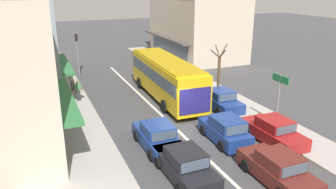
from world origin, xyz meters
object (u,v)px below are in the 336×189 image
object	(u,v)px
city_bus	(166,76)
traffic_light_downstreet	(77,47)
sedan_queue_gap_filler	(158,137)
directional_road_sign	(280,89)
parked_sedan_kerb_second	(220,100)
sedan_adjacent_lane_lead	(185,165)
parked_sedan_kerb_front	(273,131)
pedestrian_with_handbag_near	(78,89)
pedestrian_browsing_midblock	(72,80)
street_tree_right	(219,71)
sedan_behind_bus_mid	(278,169)
hatchback_adjacent_lane_trail	(225,130)

from	to	relation	value
city_bus	traffic_light_downstreet	bearing A→B (deg)	118.48
city_bus	traffic_light_downstreet	xyz separation A→B (m)	(-5.45, 10.05, 0.97)
sedan_queue_gap_filler	directional_road_sign	size ratio (longest dim) A/B	1.17
traffic_light_downstreet	directional_road_sign	distance (m)	20.64
parked_sedan_kerb_second	sedan_adjacent_lane_lead	bearing A→B (deg)	-131.31
city_bus	directional_road_sign	world-z (taller)	directional_road_sign
parked_sedan_kerb_front	pedestrian_with_handbag_near	bearing A→B (deg)	129.99
parked_sedan_kerb_second	pedestrian_browsing_midblock	bearing A→B (deg)	138.58
sedan_queue_gap_filler	directional_road_sign	xyz separation A→B (m)	(7.96, -0.45, 2.01)
parked_sedan_kerb_front	sedan_queue_gap_filler	bearing A→B (deg)	163.66
sedan_adjacent_lane_lead	directional_road_sign	world-z (taller)	directional_road_sign
street_tree_right	sedan_behind_bus_mid	bearing A→B (deg)	-108.83
street_tree_right	pedestrian_with_handbag_near	world-z (taller)	street_tree_right
sedan_behind_bus_mid	parked_sedan_kerb_front	world-z (taller)	same
directional_road_sign	pedestrian_with_handbag_near	bearing A→B (deg)	137.95
hatchback_adjacent_lane_trail	parked_sedan_kerb_front	size ratio (longest dim) A/B	0.89
sedan_behind_bus_mid	sedan_adjacent_lane_lead	world-z (taller)	same
hatchback_adjacent_lane_trail	directional_road_sign	xyz separation A→B (m)	(4.01, 0.33, 1.97)
pedestrian_with_handbag_near	parked_sedan_kerb_second	bearing A→B (deg)	-29.66
parked_sedan_kerb_second	street_tree_right	size ratio (longest dim) A/B	1.00
parked_sedan_kerb_front	pedestrian_browsing_midblock	xyz separation A→B (m)	(-9.55, 14.35, 0.40)
city_bus	sedan_adjacent_lane_lead	world-z (taller)	city_bus
parked_sedan_kerb_front	sedan_adjacent_lane_lead	bearing A→B (deg)	-167.60
city_bus	sedan_queue_gap_filler	size ratio (longest dim) A/B	2.60
sedan_adjacent_lane_lead	traffic_light_downstreet	distance (m)	21.28
sedan_adjacent_lane_lead	sedan_queue_gap_filler	size ratio (longest dim) A/B	1.01
sedan_behind_bus_mid	traffic_light_downstreet	world-z (taller)	traffic_light_downstreet
traffic_light_downstreet	pedestrian_browsing_midblock	xyz separation A→B (m)	(-1.30, -5.33, -1.79)
directional_road_sign	pedestrian_with_handbag_near	distance (m)	14.82
sedan_behind_bus_mid	sedan_adjacent_lane_lead	xyz separation A→B (m)	(-3.83, 2.00, 0.00)
parked_sedan_kerb_front	sedan_behind_bus_mid	bearing A→B (deg)	-127.08
sedan_adjacent_lane_lead	pedestrian_browsing_midblock	xyz separation A→B (m)	(-3.15, 15.76, 0.40)
city_bus	sedan_adjacent_lane_lead	size ratio (longest dim) A/B	2.58
sedan_behind_bus_mid	pedestrian_browsing_midblock	distance (m)	19.08
sedan_queue_gap_filler	city_bus	bearing A→B (deg)	64.32
street_tree_right	pedestrian_browsing_midblock	size ratio (longest dim) A/B	2.59
sedan_behind_bus_mid	pedestrian_browsing_midblock	size ratio (longest dim) A/B	2.58
traffic_light_downstreet	pedestrian_browsing_midblock	world-z (taller)	traffic_light_downstreet
sedan_queue_gap_filler	parked_sedan_kerb_front	size ratio (longest dim) A/B	0.99
directional_road_sign	street_tree_right	world-z (taller)	street_tree_right
parked_sedan_kerb_second	traffic_light_downstreet	distance (m)	16.22
city_bus	sedan_behind_bus_mid	bearing A→B (deg)	-88.98
parked_sedan_kerb_front	pedestrian_browsing_midblock	world-z (taller)	pedestrian_browsing_midblock
parked_sedan_kerb_front	pedestrian_with_handbag_near	size ratio (longest dim) A/B	2.59
parked_sedan_kerb_front	pedestrian_browsing_midblock	size ratio (longest dim) A/B	2.59
city_bus	parked_sedan_kerb_front	distance (m)	10.10
city_bus	street_tree_right	size ratio (longest dim) A/B	2.59
directional_road_sign	parked_sedan_kerb_front	bearing A→B (deg)	-134.66
hatchback_adjacent_lane_trail	parked_sedan_kerb_front	xyz separation A→B (m)	(2.57, -1.13, -0.05)
traffic_light_downstreet	pedestrian_with_handbag_near	xyz separation A→B (m)	(-1.24, -8.35, -1.79)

